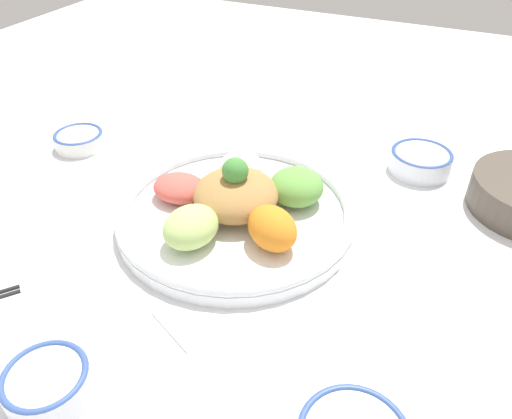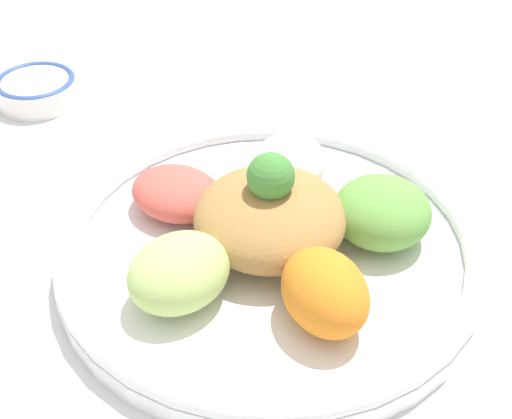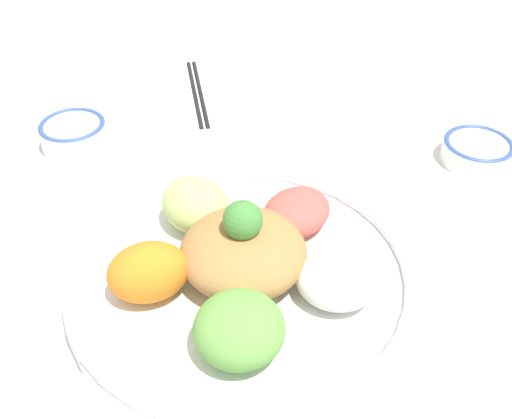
% 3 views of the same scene
% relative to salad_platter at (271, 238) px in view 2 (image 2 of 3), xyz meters
% --- Properties ---
extents(ground_plane, '(2.40, 2.40, 0.00)m').
position_rel_salad_platter_xyz_m(ground_plane, '(0.04, 0.02, -0.03)').
color(ground_plane, white).
extents(salad_platter, '(0.38, 0.38, 0.12)m').
position_rel_salad_platter_xyz_m(salad_platter, '(0.00, 0.00, 0.00)').
color(salad_platter, white).
rests_on(salad_platter, ground_plane).
extents(rice_bowl_plain, '(0.10, 0.10, 0.03)m').
position_rel_salad_platter_xyz_m(rice_bowl_plain, '(-0.40, 0.08, -0.01)').
color(rice_bowl_plain, white).
rests_on(rice_bowl_plain, ground_plane).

